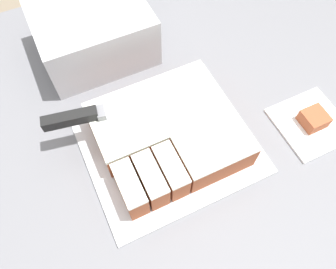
{
  "coord_description": "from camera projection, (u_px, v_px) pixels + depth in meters",
  "views": [
    {
      "loc": [
        -0.09,
        -0.29,
        1.49
      ],
      "look_at": [
        0.04,
        -0.0,
        0.93
      ],
      "focal_mm": 35.0,
      "sensor_mm": 36.0,
      "label": 1
    }
  ],
  "objects": [
    {
      "name": "knife",
      "position": [
        95.0,
        114.0,
        0.62
      ],
      "size": [
        0.33,
        0.08,
        0.02
      ],
      "rotation": [
        0.0,
        0.0,
        -0.18
      ],
      "color": "silver",
      "rests_on": "cake"
    },
    {
      "name": "cake",
      "position": [
        169.0,
        133.0,
        0.65
      ],
      "size": [
        0.27,
        0.24,
        0.07
      ],
      "color": "#994C2D",
      "rests_on": "cake_board"
    },
    {
      "name": "countertop",
      "position": [
        155.0,
        212.0,
        1.06
      ],
      "size": [
        1.4,
        1.1,
        0.89
      ],
      "color": "slate",
      "rests_on": "ground_plane"
    },
    {
      "name": "brownie",
      "position": [
        314.0,
        119.0,
        0.69
      ],
      "size": [
        0.05,
        0.05,
        0.03
      ],
      "color": "#994C2D",
      "rests_on": "paper_napkin"
    },
    {
      "name": "cake_board",
      "position": [
        168.0,
        143.0,
        0.68
      ],
      "size": [
        0.34,
        0.31,
        0.01
      ],
      "color": "silver",
      "rests_on": "countertop"
    },
    {
      "name": "paper_napkin",
      "position": [
        311.0,
        123.0,
        0.7
      ],
      "size": [
        0.14,
        0.14,
        0.01
      ],
      "color": "white",
      "rests_on": "countertop"
    },
    {
      "name": "storage_box",
      "position": [
        93.0,
        31.0,
        0.76
      ],
      "size": [
        0.25,
        0.21,
        0.12
      ],
      "color": "#B2B2B7",
      "rests_on": "countertop"
    },
    {
      "name": "ground_plane",
      "position": [
        159.0,
        241.0,
        1.45
      ],
      "size": [
        8.0,
        8.0,
        0.0
      ],
      "primitive_type": "plane",
      "color": "#7F705B"
    }
  ]
}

